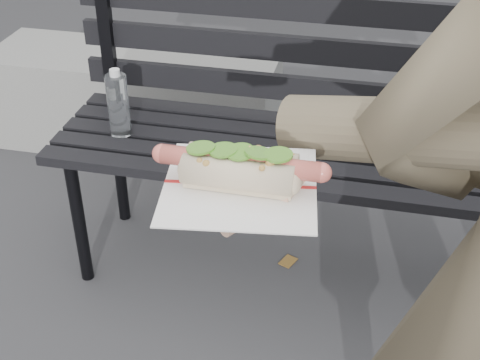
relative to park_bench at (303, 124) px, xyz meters
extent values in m
cylinder|color=black|center=(-0.65, -0.24, -0.30)|extent=(0.04, 0.04, 0.45)
cylinder|color=black|center=(-0.65, 0.10, -0.30)|extent=(0.04, 0.04, 0.45)
cube|color=black|center=(0.02, -0.25, -0.06)|extent=(1.50, 0.07, 0.03)
cube|color=black|center=(0.02, -0.16, -0.06)|extent=(1.50, 0.07, 0.03)
cube|color=black|center=(0.02, -0.07, -0.06)|extent=(1.50, 0.07, 0.03)
cube|color=black|center=(0.02, 0.02, -0.06)|extent=(1.50, 0.07, 0.03)
cube|color=black|center=(0.02, 0.11, -0.06)|extent=(1.50, 0.07, 0.03)
cube|color=black|center=(-0.65, 0.12, 0.15)|extent=(0.04, 0.03, 0.42)
cube|color=black|center=(0.02, 0.14, 0.05)|extent=(1.50, 0.02, 0.08)
cube|color=black|center=(0.02, 0.14, 0.18)|extent=(1.50, 0.02, 0.08)
cube|color=black|center=(0.02, 0.14, 0.31)|extent=(1.50, 0.02, 0.08)
cylinder|color=white|center=(-0.54, -0.10, 0.05)|extent=(0.06, 0.06, 0.19)
cylinder|color=white|center=(-0.54, -0.10, 0.16)|extent=(0.03, 0.03, 0.02)
cube|color=slate|center=(-0.80, 0.65, -0.32)|extent=(1.20, 0.40, 0.40)
cylinder|color=brown|center=(0.32, -0.98, 0.54)|extent=(0.51, 0.23, 0.19)
cylinder|color=#D8A384|center=(0.09, -1.07, 0.48)|extent=(0.09, 0.08, 0.07)
ellipsoid|color=#D8A384|center=(0.05, -1.08, 0.47)|extent=(0.10, 0.11, 0.03)
cylinder|color=#D8A384|center=(-0.01, -1.11, 0.48)|extent=(0.05, 0.02, 0.02)
cylinder|color=#D8A384|center=(-0.01, -1.09, 0.48)|extent=(0.05, 0.02, 0.02)
cylinder|color=#D8A384|center=(-0.01, -1.07, 0.48)|extent=(0.05, 0.02, 0.02)
cylinder|color=#D8A384|center=(-0.01, -1.05, 0.48)|extent=(0.05, 0.02, 0.02)
cylinder|color=#D8A384|center=(0.06, -1.14, 0.48)|extent=(0.04, 0.05, 0.02)
cube|color=white|center=(0.05, -1.08, 0.49)|extent=(0.21, 0.21, 0.00)
cube|color=#B21E1E|center=(0.05, -1.08, 0.49)|extent=(0.19, 0.03, 0.00)
cylinder|color=#D96053|center=(0.05, -1.08, 0.52)|extent=(0.20, 0.03, 0.02)
sphere|color=#D96053|center=(-0.05, -1.08, 0.52)|extent=(0.03, 0.03, 0.02)
sphere|color=#D96053|center=(0.15, -1.08, 0.52)|extent=(0.02, 0.03, 0.02)
sphere|color=#9E6B2D|center=(0.07, -1.06, 0.53)|extent=(0.01, 0.01, 0.01)
sphere|color=#9E6B2D|center=(0.08, -1.07, 0.53)|extent=(0.01, 0.01, 0.01)
sphere|color=#9E6B2D|center=(0.08, -1.10, 0.53)|extent=(0.01, 0.01, 0.01)
sphere|color=#9E6B2D|center=(0.10, -1.06, 0.53)|extent=(0.01, 0.01, 0.01)
sphere|color=#9E6B2D|center=(0.01, -1.06, 0.53)|extent=(0.01, 0.01, 0.01)
sphere|color=#9E6B2D|center=(0.07, -1.09, 0.53)|extent=(0.01, 0.01, 0.01)
sphere|color=#9E6B2D|center=(0.06, -1.09, 0.53)|extent=(0.01, 0.01, 0.01)
sphere|color=#9E6B2D|center=(0.08, -1.08, 0.53)|extent=(0.01, 0.01, 0.01)
sphere|color=#9E6B2D|center=(0.01, -1.10, 0.53)|extent=(0.01, 0.01, 0.01)
sphere|color=#9E6B2D|center=(-0.01, -1.10, 0.53)|extent=(0.01, 0.01, 0.01)
sphere|color=#9E6B2D|center=(0.00, -1.10, 0.53)|extent=(0.01, 0.01, 0.01)
sphere|color=#9E6B2D|center=(0.03, -1.07, 0.53)|extent=(0.01, 0.01, 0.01)
sphere|color=#9E6B2D|center=(0.00, -1.07, 0.53)|extent=(0.01, 0.01, 0.01)
sphere|color=#9E6B2D|center=(0.09, -1.09, 0.53)|extent=(0.01, 0.01, 0.01)
sphere|color=#9E6B2D|center=(0.01, -1.06, 0.53)|extent=(0.01, 0.01, 0.01)
sphere|color=#9E6B2D|center=(0.11, -1.06, 0.53)|extent=(0.01, 0.01, 0.01)
sphere|color=#9E6B2D|center=(0.09, -1.08, 0.53)|extent=(0.01, 0.01, 0.01)
sphere|color=#9E6B2D|center=(0.10, -1.07, 0.53)|extent=(0.01, 0.01, 0.01)
sphere|color=#9E6B2D|center=(0.03, -1.08, 0.53)|extent=(0.01, 0.01, 0.01)
sphere|color=#9E6B2D|center=(0.05, -1.10, 0.53)|extent=(0.01, 0.01, 0.01)
sphere|color=#9E6B2D|center=(0.07, -1.08, 0.53)|extent=(0.01, 0.01, 0.01)
sphere|color=#9E6B2D|center=(0.06, -1.07, 0.53)|extent=(0.01, 0.01, 0.01)
sphere|color=#9E6B2D|center=(0.06, -1.07, 0.53)|extent=(0.01, 0.01, 0.01)
sphere|color=#9E6B2D|center=(0.00, -1.07, 0.53)|extent=(0.01, 0.01, 0.01)
sphere|color=#9E6B2D|center=(0.06, -1.07, 0.53)|extent=(0.01, 0.01, 0.01)
sphere|color=#9E6B2D|center=(0.10, -1.07, 0.53)|extent=(0.01, 0.01, 0.01)
cylinder|color=#4F9027|center=(0.00, -1.08, 0.54)|extent=(0.04, 0.04, 0.01)
cylinder|color=#4F9027|center=(0.03, -1.08, 0.54)|extent=(0.04, 0.04, 0.01)
cylinder|color=#4F9027|center=(0.05, -1.08, 0.54)|extent=(0.04, 0.04, 0.01)
cylinder|color=#4F9027|center=(0.07, -1.08, 0.54)|extent=(0.04, 0.04, 0.01)
cylinder|color=#4F9027|center=(0.10, -1.08, 0.54)|extent=(0.04, 0.04, 0.01)
cube|color=brown|center=(-1.11, 1.25, -0.52)|extent=(0.05, 0.05, 0.00)
cube|color=brown|center=(0.59, 0.92, -0.52)|extent=(0.09, 0.08, 0.00)
cube|color=brown|center=(-0.02, -0.02, -0.52)|extent=(0.06, 0.07, 0.00)
camera|label=1|loc=(0.20, -1.76, 0.95)|focal=50.00mm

